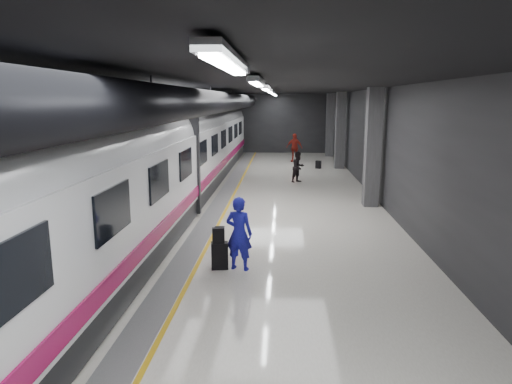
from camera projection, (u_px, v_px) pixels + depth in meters
name	position (u px, v px, depth m)	size (l,w,h in m)	color
ground	(249.00, 217.00, 16.02)	(40.00, 40.00, 0.00)	silver
platform_hall	(243.00, 114.00, 16.27)	(10.02, 40.02, 4.51)	black
train	(156.00, 158.00, 15.80)	(3.05, 38.00, 4.05)	black
traveler_main	(239.00, 234.00, 10.89)	(0.66, 0.43, 1.80)	#2219C2
suitcase_main	(220.00, 256.00, 11.05)	(0.40, 0.26, 0.66)	black
shoulder_bag	(218.00, 235.00, 10.91)	(0.28, 0.15, 0.38)	black
traveler_far_a	(298.00, 167.00, 22.63)	(0.74, 0.58, 1.52)	black
traveler_far_b	(294.00, 148.00, 30.17)	(1.10, 0.46, 1.87)	maroon
suitcase_far	(318.00, 165.00, 27.27)	(0.32, 0.21, 0.47)	black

